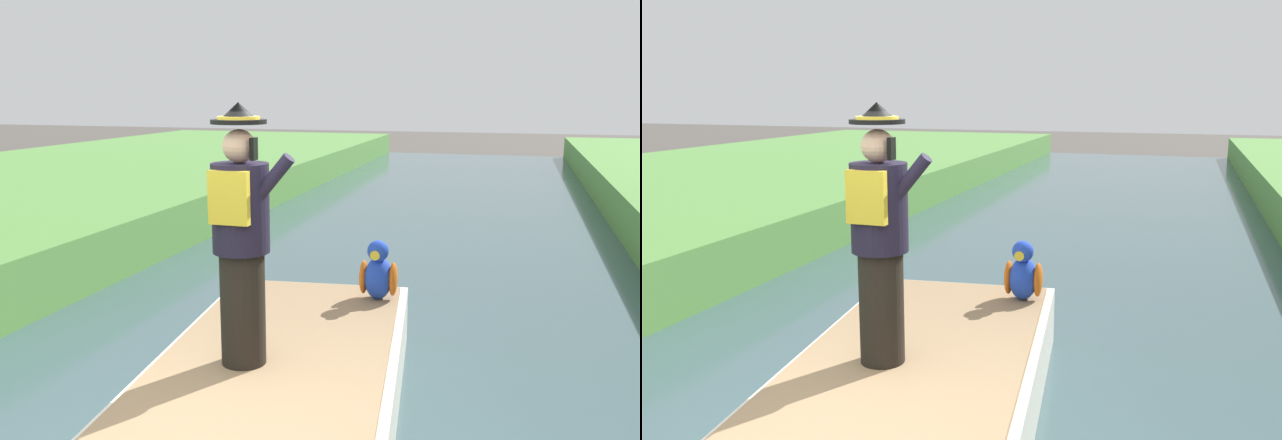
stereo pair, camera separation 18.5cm
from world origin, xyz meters
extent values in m
cube|color=silver|center=(0.00, 1.07, 0.38)|extent=(2.29, 4.38, 0.56)
cube|color=#997A56|center=(0.00, 1.07, 0.69)|extent=(2.10, 4.03, 0.05)
cylinder|color=black|center=(-0.18, 0.94, 1.12)|extent=(0.32, 0.32, 0.82)
cylinder|color=black|center=(-0.18, 0.94, 1.84)|extent=(0.40, 0.40, 0.62)
cube|color=gold|center=(-0.18, 0.75, 1.94)|extent=(0.28, 0.06, 0.36)
sphere|color=#DBA884|center=(-0.18, 0.94, 2.27)|extent=(0.23, 0.23, 0.23)
cylinder|color=black|center=(-0.18, 0.94, 2.43)|extent=(0.38, 0.38, 0.03)
cone|color=black|center=(-0.18, 0.94, 2.50)|extent=(0.26, 0.26, 0.12)
cylinder|color=gold|center=(-0.18, 0.94, 2.46)|extent=(0.29, 0.29, 0.02)
cylinder|color=black|center=(0.04, 0.90, 2.02)|extent=(0.38, 0.09, 0.43)
cube|color=black|center=(-0.05, 0.88, 2.26)|extent=(0.03, 0.08, 0.15)
ellipsoid|color=blue|center=(0.45, 2.67, 0.91)|extent=(0.26, 0.32, 0.40)
sphere|color=blue|center=(0.45, 2.63, 1.18)|extent=(0.20, 0.20, 0.20)
cone|color=yellow|center=(0.45, 2.53, 1.17)|extent=(0.09, 0.09, 0.09)
ellipsoid|color=orange|center=(0.31, 2.67, 0.91)|extent=(0.08, 0.20, 0.32)
ellipsoid|color=orange|center=(0.59, 2.67, 0.91)|extent=(0.08, 0.20, 0.32)
camera|label=1|loc=(1.62, -3.19, 2.64)|focal=37.01mm
camera|label=2|loc=(1.79, -3.13, 2.64)|focal=37.01mm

